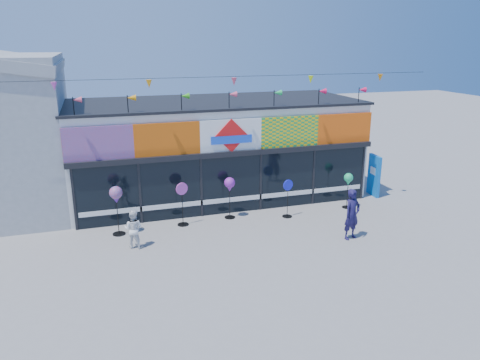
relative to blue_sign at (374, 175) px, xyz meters
name	(u,v)px	position (x,y,z in m)	size (l,w,h in m)	color
ground	(261,248)	(-6.53, -3.63, -0.90)	(80.00, 80.00, 0.00)	gray
kite_shop	(215,148)	(-6.53, 2.31, 1.15)	(16.00, 5.70, 5.31)	silver
blue_sign	(374,175)	(0.00, 0.00, 0.00)	(0.21, 0.90, 1.79)	blue
spinner_0	(116,196)	(-10.91, -1.10, 0.51)	(0.45, 0.45, 1.76)	black
spinner_1	(182,203)	(-8.60, -0.91, -0.04)	(0.45, 0.41, 1.63)	black
spinner_2	(230,186)	(-6.75, -0.73, 0.39)	(0.41, 0.41, 1.61)	black
spinner_3	(288,197)	(-4.61, -1.30, -0.11)	(0.42, 0.38, 1.49)	black
spinner_4	(348,180)	(-1.90, -1.07, 0.26)	(0.37, 0.37, 1.45)	black
adult_man	(352,214)	(-3.34, -3.84, -0.02)	(0.64, 0.42, 1.76)	#1A1541
child	(133,229)	(-10.49, -2.33, -0.26)	(0.63, 0.36, 1.29)	white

